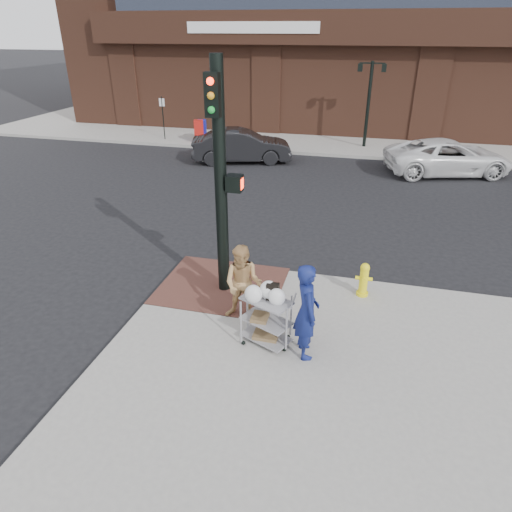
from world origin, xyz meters
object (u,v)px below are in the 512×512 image
(lamp_post, at_px, (369,95))
(fire_hydrant, at_px, (364,279))
(traffic_signal_pole, at_px, (221,176))
(sedan_dark, at_px, (242,146))
(pedestrian_tan, at_px, (243,284))
(minivan_white, at_px, (448,157))
(utility_cart, at_px, (266,317))
(woman_blue, at_px, (307,311))

(lamp_post, bearing_deg, fire_hydrant, -87.63)
(traffic_signal_pole, bearing_deg, sedan_dark, 104.19)
(sedan_dark, distance_m, fire_hydrant, 12.32)
(pedestrian_tan, distance_m, minivan_white, 13.73)
(traffic_signal_pole, bearing_deg, pedestrian_tan, -54.41)
(pedestrian_tan, bearing_deg, lamp_post, 85.63)
(pedestrian_tan, xyz_separation_m, minivan_white, (5.30, 12.66, -0.26))
(lamp_post, xyz_separation_m, minivan_white, (3.56, -3.60, -1.90))
(minivan_white, xyz_separation_m, fire_hydrant, (-2.95, -11.11, -0.16))
(utility_cart, bearing_deg, minivan_white, 70.72)
(lamp_post, bearing_deg, woman_blue, -91.11)
(lamp_post, height_order, minivan_white, lamp_post)
(sedan_dark, relative_size, fire_hydrant, 5.59)
(lamp_post, xyz_separation_m, sedan_dark, (-5.34, -3.91, -1.88))
(traffic_signal_pole, distance_m, pedestrian_tan, 2.25)
(traffic_signal_pole, relative_size, sedan_dark, 1.12)
(fire_hydrant, bearing_deg, sedan_dark, 118.86)
(woman_blue, xyz_separation_m, pedestrian_tan, (-1.40, 0.81, -0.10))
(woman_blue, height_order, pedestrian_tan, woman_blue)
(traffic_signal_pole, height_order, pedestrian_tan, traffic_signal_pole)
(traffic_signal_pole, relative_size, utility_cart, 3.91)
(traffic_signal_pole, xyz_separation_m, fire_hydrant, (3.09, 0.52, -2.27))
(lamp_post, height_order, fire_hydrant, lamp_post)
(woman_blue, bearing_deg, minivan_white, -36.37)
(woman_blue, xyz_separation_m, fire_hydrant, (0.94, 2.37, -0.51))
(pedestrian_tan, distance_m, fire_hydrant, 2.84)
(pedestrian_tan, bearing_deg, minivan_white, 69.02)
(pedestrian_tan, xyz_separation_m, fire_hydrant, (2.34, 1.56, -0.41))
(lamp_post, relative_size, pedestrian_tan, 2.43)
(woman_blue, relative_size, fire_hydrant, 2.31)
(lamp_post, relative_size, sedan_dark, 0.90)
(sedan_dark, bearing_deg, minivan_white, -104.94)
(lamp_post, distance_m, sedan_dark, 6.88)
(utility_cart, bearing_deg, pedestrian_tan, 134.03)
(woman_blue, distance_m, fire_hydrant, 2.60)
(woman_blue, relative_size, minivan_white, 0.36)
(traffic_signal_pole, relative_size, fire_hydrant, 6.26)
(woman_blue, bearing_deg, pedestrian_tan, 39.80)
(traffic_signal_pole, xyz_separation_m, pedestrian_tan, (0.74, -1.04, -1.86))
(pedestrian_tan, distance_m, utility_cart, 0.95)
(traffic_signal_pole, bearing_deg, utility_cart, -50.89)
(minivan_white, bearing_deg, woman_blue, 147.65)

